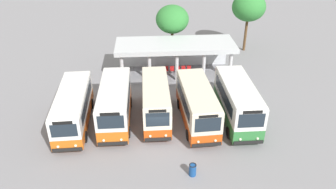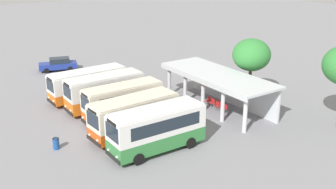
{
  "view_description": "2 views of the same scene",
  "coord_description": "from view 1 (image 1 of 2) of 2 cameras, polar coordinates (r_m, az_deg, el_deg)",
  "views": [
    {
      "loc": [
        -1.06,
        -20.09,
        15.6
      ],
      "look_at": [
        0.61,
        3.31,
        2.18
      ],
      "focal_mm": 35.06,
      "sensor_mm": 36.0,
      "label": 1
    },
    {
      "loc": [
        29.59,
        -12.4,
        14.34
      ],
      "look_at": [
        1.85,
        6.35,
        2.41
      ],
      "focal_mm": 43.59,
      "sensor_mm": 36.0,
      "label": 2
    }
  ],
  "objects": [
    {
      "name": "roadside_tree_behind_canopy",
      "position": [
        37.94,
        0.75,
        12.93
      ],
      "size": [
        3.74,
        3.74,
        6.22
      ],
      "color": "brown",
      "rests_on": "ground"
    },
    {
      "name": "litter_bin_apron",
      "position": [
        22.39,
        4.3,
        -12.92
      ],
      "size": [
        0.49,
        0.49,
        0.9
      ],
      "color": "#19478C",
      "rests_on": "ground"
    },
    {
      "name": "city_bus_middle_cream",
      "position": [
        26.99,
        -2.14,
        -1.03
      ],
      "size": [
        2.24,
        7.22,
        3.25
      ],
      "color": "black",
      "rests_on": "ground"
    },
    {
      "name": "roadside_tree_east_of_canopy",
      "position": [
        41.0,
        13.87,
        14.53
      ],
      "size": [
        3.94,
        3.94,
        7.1
      ],
      "color": "brown",
      "rests_on": "ground"
    },
    {
      "name": "city_bus_fifth_blue",
      "position": [
        27.33,
        11.99,
        -1.13
      ],
      "size": [
        2.47,
        7.5,
        3.38
      ],
      "color": "black",
      "rests_on": "ground"
    },
    {
      "name": "waiting_chair_end_by_column",
      "position": [
        35.2,
        -0.29,
        4.4
      ],
      "size": [
        0.44,
        0.44,
        0.86
      ],
      "color": "slate",
      "rests_on": "ground"
    },
    {
      "name": "waiting_chair_second_from_end",
      "position": [
        35.21,
        0.71,
        4.41
      ],
      "size": [
        0.44,
        0.44,
        0.86
      ],
      "color": "slate",
      "rests_on": "ground"
    },
    {
      "name": "waiting_chair_fifth_seat",
      "position": [
        35.4,
        3.69,
        4.49
      ],
      "size": [
        0.44,
        0.44,
        0.86
      ],
      "color": "slate",
      "rests_on": "ground"
    },
    {
      "name": "city_bus_nearest_orange",
      "position": [
        27.35,
        -16.17,
        -2.11
      ],
      "size": [
        2.53,
        7.96,
        3.05
      ],
      "color": "black",
      "rests_on": "ground"
    },
    {
      "name": "waiting_chair_middle_seat",
      "position": [
        35.33,
        1.7,
        4.49
      ],
      "size": [
        0.44,
        0.44,
        0.86
      ],
      "color": "slate",
      "rests_on": "ground"
    },
    {
      "name": "city_bus_second_in_row",
      "position": [
        26.96,
        -9.21,
        -1.39
      ],
      "size": [
        2.45,
        7.46,
        3.3
      ],
      "color": "black",
      "rests_on": "ground"
    },
    {
      "name": "waiting_chair_fourth_seat",
      "position": [
        35.31,
        2.71,
        4.45
      ],
      "size": [
        0.44,
        0.44,
        0.86
      ],
      "color": "slate",
      "rests_on": "ground"
    },
    {
      "name": "terminal_canopy",
      "position": [
        35.12,
        1.2,
        7.9
      ],
      "size": [
        12.39,
        4.55,
        3.4
      ],
      "color": "silver",
      "rests_on": "ground"
    },
    {
      "name": "city_bus_fourth_amber",
      "position": [
        26.64,
        5.09,
        -1.62
      ],
      "size": [
        2.73,
        7.59,
        3.21
      ],
      "color": "black",
      "rests_on": "ground"
    },
    {
      "name": "ground_plane",
      "position": [
        25.46,
        -0.85,
        -8.03
      ],
      "size": [
        180.0,
        180.0,
        0.0
      ],
      "primitive_type": "plane",
      "color": "gray"
    }
  ]
}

